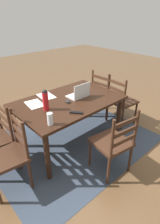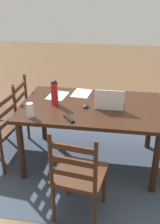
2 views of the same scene
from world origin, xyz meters
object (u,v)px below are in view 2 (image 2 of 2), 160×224
Objects in this scene: chair_far_head at (79,176)px; tv_remote at (69,119)px; computer_mouse at (86,106)px; water_bottle at (54,92)px; drinking_glass at (30,110)px; chair_right_near at (11,114)px; laptop at (109,103)px; dining_table at (92,112)px.

chair_far_head is 5.59× the size of tv_remote.
computer_mouse is 0.59× the size of tv_remote.
chair_far_head reaches higher than computer_mouse.
water_bottle is (0.41, -0.85, 0.44)m from chair_far_head.
water_bottle reaches higher than chair_far_head.
water_bottle reaches higher than drinking_glass.
chair_far_head reaches higher than tv_remote.
computer_mouse is at bearing 165.63° from chair_right_near.
water_bottle reaches higher than laptop.
laptop is at bearing -179.57° from water_bottle.
drinking_glass is at bearing 32.89° from dining_table.
chair_far_head is at bearing 71.99° from tv_remote.
water_bottle reaches higher than computer_mouse.
chair_far_head is 1.05m from water_bottle.
tv_remote is (-0.23, 0.35, -0.14)m from water_bottle.
chair_right_near is at bearing -45.49° from chair_far_head.
chair_right_near is at bearing -71.19° from tv_remote.
chair_far_head is 0.89m from computer_mouse.
chair_right_near reaches higher than computer_mouse.
tv_remote is (0.18, -0.50, 0.30)m from chair_far_head.
water_bottle is 1.90× the size of drinking_glass.
laptop is 0.62m from water_bottle.
tv_remote is at bearing 123.50° from water_bottle.
chair_right_near is 2.97× the size of laptop.
chair_right_near is 0.83m from water_bottle.
laptop is at bearing 171.68° from dining_table.
drinking_glass is (0.59, -0.50, 0.37)m from chair_far_head.
dining_table is at bearing -8.32° from laptop.
computer_mouse is (-0.36, 0.02, -0.13)m from water_bottle.
dining_table is at bearing -135.17° from computer_mouse.
tv_remote is at bearing 146.58° from chair_right_near.
computer_mouse is at bearing 5.79° from laptop.
water_bottle is 0.38m from computer_mouse.
tv_remote is at bearing -70.24° from chair_far_head.
chair_far_head is at bearing 97.04° from computer_mouse.
drinking_glass is (0.59, 0.38, 0.16)m from dining_table.
drinking_glass is (0.79, 0.35, 0.02)m from laptop.
dining_table is 0.91m from chair_far_head.
drinking_glass reaches higher than dining_table.
chair_right_near is 9.50× the size of computer_mouse.
laptop reaches higher than chair_far_head.
laptop reaches higher than drinking_glass.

